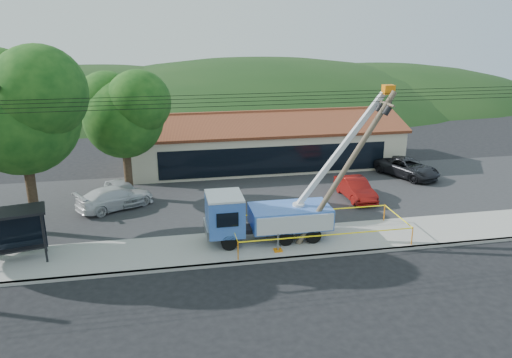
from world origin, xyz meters
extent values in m
plane|color=black|center=(0.00, 0.00, 0.00)|extent=(120.00, 120.00, 0.00)
cube|color=#9F9A95|center=(0.00, 2.10, 0.07)|extent=(60.00, 0.25, 0.15)
cube|color=#9F9A95|center=(0.00, 4.00, 0.07)|extent=(60.00, 4.00, 0.15)
cube|color=#28282B|center=(0.00, 12.00, 0.05)|extent=(60.00, 12.00, 0.10)
cube|color=beige|center=(4.00, 20.00, 1.70)|extent=(22.00, 8.00, 3.40)
cube|color=black|center=(4.00, 15.98, 1.43)|extent=(18.04, 0.08, 2.21)
cube|color=maroon|center=(4.00, 18.00, 3.90)|extent=(22.50, 4.53, 1.52)
cube|color=maroon|center=(4.00, 22.00, 3.90)|extent=(22.50, 4.53, 1.52)
cube|color=maroon|center=(4.00, 20.00, 4.55)|extent=(22.50, 0.30, 0.25)
cylinder|color=#332316|center=(-12.00, 8.00, 2.53)|extent=(0.56, 0.56, 5.06)
sphere|color=#123E11|center=(-12.00, 8.00, 6.90)|extent=(6.30, 6.30, 6.30)
sphere|color=#123E11|center=(-10.74, 7.16, 8.28)|extent=(5.04, 5.04, 5.04)
cylinder|color=#332316|center=(-7.00, 13.00, 2.09)|extent=(0.56, 0.56, 4.18)
sphere|color=#123E11|center=(-7.00, 13.00, 5.70)|extent=(5.25, 5.25, 5.25)
sphere|color=#123E11|center=(-8.05, 13.70, 6.65)|extent=(4.20, 4.20, 4.20)
sphere|color=#123E11|center=(-5.95, 12.30, 6.84)|extent=(4.20, 4.20, 4.20)
ellipsoid|color=#153312|center=(-15.00, 55.00, 0.00)|extent=(78.40, 56.00, 28.00)
ellipsoid|color=#153312|center=(10.00, 55.00, 0.00)|extent=(89.60, 64.00, 32.00)
ellipsoid|color=#153312|center=(30.00, 55.00, 0.00)|extent=(72.80, 52.00, 26.00)
cylinder|color=black|center=(0.00, 3.10, 7.96)|extent=(60.00, 0.02, 0.02)
cylinder|color=black|center=(0.00, 3.60, 8.08)|extent=(60.00, 0.02, 0.02)
cylinder|color=black|center=(0.00, 4.10, 8.20)|extent=(60.00, 0.02, 0.02)
cylinder|color=black|center=(0.00, 4.50, 8.32)|extent=(60.00, 0.02, 0.02)
cylinder|color=black|center=(-1.37, 3.58, 0.58)|extent=(0.87, 0.29, 0.87)
cylinder|color=black|center=(-1.37, 5.62, 0.58)|extent=(0.87, 0.29, 0.87)
cylinder|color=black|center=(1.73, 3.58, 0.58)|extent=(0.87, 0.29, 0.87)
cylinder|color=black|center=(1.73, 5.62, 0.58)|extent=(0.87, 0.29, 0.87)
cylinder|color=black|center=(3.28, 3.58, 0.58)|extent=(0.87, 0.29, 0.87)
cylinder|color=black|center=(3.28, 5.62, 0.58)|extent=(0.87, 0.29, 0.87)
cube|color=black|center=(1.15, 4.60, 0.82)|extent=(6.40, 0.97, 0.24)
cube|color=blue|center=(-1.47, 4.60, 1.79)|extent=(1.94, 2.33, 2.04)
cube|color=silver|center=(-1.47, 4.60, 2.86)|extent=(1.94, 2.33, 0.12)
cube|color=black|center=(-2.39, 4.60, 1.94)|extent=(0.08, 1.75, 0.87)
cube|color=gray|center=(-2.49, 4.60, 1.02)|extent=(0.15, 2.23, 0.49)
cube|color=blue|center=(2.22, 4.60, 1.41)|extent=(4.46, 2.33, 1.16)
cylinder|color=silver|center=(2.70, 4.60, 1.84)|extent=(0.68, 0.68, 0.58)
cube|color=silver|center=(5.07, 4.60, 5.22)|extent=(4.95, 0.27, 6.44)
cube|color=gray|center=(5.36, 4.60, 5.47)|extent=(2.98, 0.17, 3.87)
cube|color=orange|center=(7.43, 4.41, 8.36)|extent=(0.58, 0.49, 0.49)
cube|color=orange|center=(1.15, 2.95, 0.18)|extent=(0.44, 0.44, 0.08)
cube|color=orange|center=(3.67, 6.25, 0.18)|extent=(0.44, 0.44, 0.08)
cylinder|color=brown|center=(4.94, 3.65, 4.26)|extent=(5.23, 0.29, 8.36)
cube|color=brown|center=(7.06, 3.65, 7.74)|extent=(0.15, 1.64, 0.15)
cylinder|color=black|center=(6.87, 4.11, 7.47)|extent=(0.52, 0.33, 0.56)
cylinder|color=black|center=(6.87, 3.20, 7.47)|extent=(0.52, 0.33, 0.56)
cylinder|color=black|center=(-10.69, 3.93, 1.48)|extent=(0.13, 0.13, 2.63)
cylinder|color=black|center=(-10.97, 5.21, 1.48)|extent=(0.13, 0.13, 2.63)
cube|color=black|center=(-12.00, 4.31, 2.85)|extent=(3.15, 2.32, 0.13)
cube|color=black|center=(-12.15, 5.01, 1.48)|extent=(2.58, 0.62, 2.19)
cube|color=black|center=(-12.00, 4.31, 0.77)|extent=(2.45, 0.94, 0.09)
cylinder|color=orange|center=(-1.10, 2.31, 0.67)|extent=(0.06, 0.06, 1.04)
cylinder|color=orange|center=(8.51, 2.31, 0.67)|extent=(0.06, 0.06, 1.04)
cylinder|color=orange|center=(8.51, 5.83, 0.67)|extent=(0.06, 0.06, 1.04)
cylinder|color=orange|center=(-1.10, 5.83, 0.67)|extent=(0.06, 0.06, 1.04)
cube|color=yellow|center=(3.70, 2.31, 1.13)|extent=(9.61, 0.01, 0.06)
cube|color=yellow|center=(8.51, 4.07, 1.13)|extent=(0.01, 3.52, 0.06)
cube|color=yellow|center=(3.70, 5.83, 1.13)|extent=(9.61, 0.01, 0.06)
cube|color=yellow|center=(-1.10, 4.07, 1.13)|extent=(0.01, 3.52, 0.06)
imported|color=#AFB2B7|center=(-7.39, 12.48, 0.00)|extent=(3.16, 4.40, 1.39)
imported|color=maroon|center=(8.31, 10.08, 0.00)|extent=(1.70, 4.38, 1.42)
imported|color=silver|center=(-7.82, 11.27, 0.00)|extent=(5.38, 4.29, 1.46)
imported|color=black|center=(14.18, 14.03, 0.00)|extent=(4.38, 5.75, 1.45)
camera|label=1|loc=(-4.57, -20.54, 11.96)|focal=35.00mm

